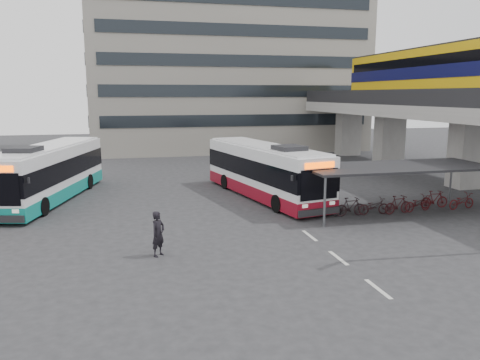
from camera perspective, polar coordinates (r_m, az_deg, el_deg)
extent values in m
plane|color=#28282B|center=(20.58, 1.95, -7.27)|extent=(120.00, 120.00, 0.00)
cube|color=gray|center=(35.09, 26.09, 2.88)|extent=(2.20, 1.60, 4.60)
cube|color=gray|center=(43.24, 17.73, 4.66)|extent=(2.20, 1.60, 4.60)
cube|color=gray|center=(50.24, 13.05, 5.62)|extent=(2.20, 1.60, 4.60)
cube|color=gray|center=(38.06, 22.61, 7.80)|extent=(8.00, 32.00, 0.90)
cube|color=black|center=(35.98, 17.80, 9.59)|extent=(0.35, 32.00, 1.10)
cube|color=black|center=(40.34, 27.09, 8.99)|extent=(0.35, 32.00, 1.10)
cube|color=gold|center=(38.72, 22.17, 11.65)|extent=(2.90, 20.00, 3.90)
cube|color=#0A0B3A|center=(38.73, 22.19, 11.94)|extent=(2.98, 20.02, 0.90)
cube|color=black|center=(38.77, 22.28, 13.12)|extent=(2.96, 19.20, 0.70)
cube|color=black|center=(38.84, 22.38, 14.52)|extent=(2.70, 19.60, 0.25)
cylinder|color=#595B60|center=(25.82, 7.12, -0.96)|extent=(0.12, 0.12, 2.40)
cylinder|color=#595B60|center=(30.47, 24.30, -0.07)|extent=(0.12, 0.12, 2.40)
cylinder|color=#595B60|center=(22.55, 10.28, -2.70)|extent=(0.12, 0.12, 2.40)
cube|color=black|center=(26.10, 18.51, 1.56)|extent=(10.00, 4.00, 0.12)
imported|color=black|center=(24.64, 10.27, -3.38)|extent=(1.71, 0.60, 0.90)
imported|color=black|center=(25.18, 13.07, -3.07)|extent=(1.66, 0.47, 1.00)
imported|color=black|center=(25.80, 15.72, -2.98)|extent=(1.71, 0.60, 0.90)
imported|color=black|center=(26.46, 18.26, -2.68)|extent=(1.66, 0.47, 1.00)
imported|color=#350C0F|center=(27.18, 20.66, -2.60)|extent=(1.71, 0.60, 0.90)
imported|color=#3F0C0F|center=(27.93, 22.94, -2.31)|extent=(1.66, 0.47, 1.00)
imported|color=#490C0F|center=(28.74, 25.09, -2.24)|extent=(1.71, 0.60, 0.90)
cube|color=gray|center=(56.39, -1.81, 16.75)|extent=(30.00, 15.00, 25.00)
cube|color=beige|center=(16.26, 16.48, -12.61)|extent=(0.15, 1.60, 0.01)
cube|color=beige|center=(18.73, 11.91, -9.29)|extent=(0.15, 1.60, 0.01)
cube|color=beige|center=(21.34, 8.49, -6.72)|extent=(0.15, 1.60, 0.01)
cube|color=white|center=(28.65, 2.96, 1.41)|extent=(4.84, 11.97, 2.68)
cube|color=maroon|center=(28.87, 2.94, -1.02)|extent=(4.89, 12.01, 0.73)
cube|color=black|center=(28.63, 2.96, 1.66)|extent=(4.90, 12.00, 1.12)
cube|color=#FF4D00|center=(23.56, 9.69, 1.79)|extent=(1.72, 0.44, 0.29)
cube|color=black|center=(25.92, 6.04, 3.89)|extent=(1.78, 1.83, 0.27)
cylinder|color=black|center=(25.13, 4.60, -2.88)|extent=(0.49, 1.01, 0.98)
cylinder|color=black|center=(32.26, 2.03, 0.11)|extent=(0.49, 1.01, 0.98)
cube|color=white|center=(30.08, -22.24, 1.13)|extent=(5.34, 12.12, 2.72)
cube|color=#0D7A70|center=(30.29, -22.08, -1.23)|extent=(5.39, 12.17, 0.74)
cube|color=black|center=(30.06, -22.26, 1.36)|extent=(5.40, 12.16, 1.14)
cube|color=black|center=(27.21, -24.89, 3.39)|extent=(1.85, 1.90, 0.28)
cylinder|color=black|center=(32.93, -17.96, -0.18)|extent=(0.53, 1.03, 0.99)
imported|color=black|center=(18.60, -9.95, -6.48)|extent=(0.76, 0.77, 1.79)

